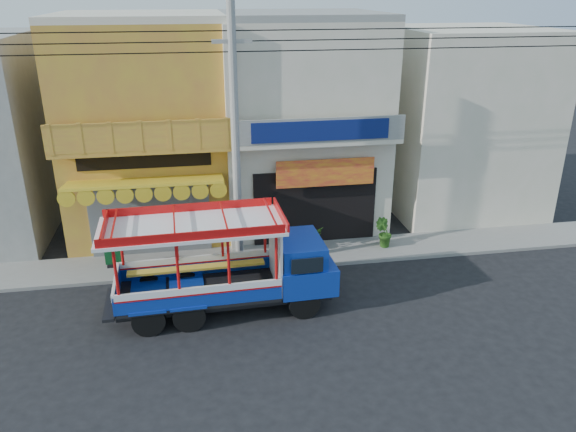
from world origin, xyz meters
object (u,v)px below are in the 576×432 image
(utility_pole, at_px, (240,127))
(potted_plant_a, at_px, (312,238))
(green_sign, at_px, (114,256))
(songthaew_truck, at_px, (239,264))
(potted_plant_b, at_px, (384,233))

(utility_pole, bearing_deg, potted_plant_a, 20.85)
(green_sign, height_order, potted_plant_a, green_sign)
(utility_pole, height_order, potted_plant_a, utility_pole)
(songthaew_truck, height_order, potted_plant_a, songthaew_truck)
(utility_pole, height_order, potted_plant_b, utility_pole)
(potted_plant_a, relative_size, potted_plant_b, 0.79)
(utility_pole, xyz_separation_m, potted_plant_b, (5.26, 0.75, -4.36))
(songthaew_truck, relative_size, potted_plant_a, 7.79)
(green_sign, bearing_deg, songthaew_truck, -39.07)
(utility_pole, bearing_deg, potted_plant_b, 8.07)
(utility_pole, distance_m, songthaew_truck, 4.35)
(green_sign, distance_m, potted_plant_a, 7.01)
(green_sign, bearing_deg, utility_pole, -9.96)
(potted_plant_b, bearing_deg, green_sign, 29.61)
(utility_pole, distance_m, potted_plant_a, 5.26)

